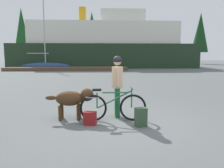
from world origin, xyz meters
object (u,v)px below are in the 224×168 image
at_px(handbag_pannier, 90,118).
at_px(ferry_boat, 105,46).
at_px(person_cyclist, 117,80).
at_px(bicycle, 113,107).
at_px(dog, 73,99).
at_px(sailboat_moored, 46,65).
at_px(backpack, 141,117).

height_order(handbag_pannier, ferry_boat, ferry_boat).
bearing_deg(person_cyclist, bicycle, -110.00).
bearing_deg(person_cyclist, dog, -172.16).
xyz_separation_m(person_cyclist, ferry_boat, (0.26, 28.75, 2.15)).
distance_m(dog, sailboat_moored, 24.44).
bearing_deg(person_cyclist, ferry_boat, 89.47).
bearing_deg(sailboat_moored, dog, -74.85).
bearing_deg(sailboat_moored, bicycle, -72.57).
height_order(person_cyclist, sailboat_moored, sailboat_moored).
height_order(person_cyclist, handbag_pannier, person_cyclist).
height_order(bicycle, dog, bicycle).
bearing_deg(person_cyclist, backpack, -60.61).
bearing_deg(sailboat_moored, person_cyclist, -71.92).
relative_size(person_cyclist, sailboat_moored, 0.20).
xyz_separation_m(bicycle, backpack, (0.68, -0.50, -0.16)).
relative_size(person_cyclist, handbag_pannier, 5.13).
height_order(dog, backpack, dog).
bearing_deg(backpack, ferry_boat, 90.50).
bearing_deg(bicycle, handbag_pannier, -152.63).
distance_m(bicycle, dog, 1.15).
distance_m(backpack, sailboat_moored, 25.68).
bearing_deg(backpack, person_cyclist, 119.39).
relative_size(handbag_pannier, ferry_boat, 0.01).
bearing_deg(bicycle, dog, 166.75).
xyz_separation_m(person_cyclist, sailboat_moored, (-7.64, 23.41, -0.56)).
bearing_deg(handbag_pannier, ferry_boat, 88.00).
relative_size(dog, ferry_boat, 0.05).
relative_size(backpack, sailboat_moored, 0.05).
xyz_separation_m(dog, handbag_pannier, (0.49, -0.57, -0.41)).
xyz_separation_m(handbag_pannier, sailboat_moored, (-6.88, 24.16, 0.35)).
bearing_deg(ferry_boat, backpack, -89.50).
height_order(backpack, handbag_pannier, backpack).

